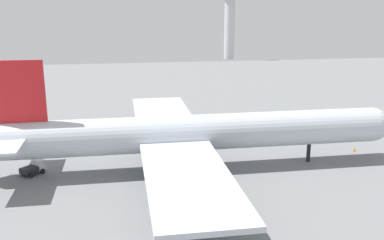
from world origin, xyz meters
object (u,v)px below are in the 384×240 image
Objects in this scene: control_tower at (230,15)px; cargo_airplane at (189,133)px; pushback_tractor at (34,168)px; safety_cone_nose at (354,149)px.

cargo_airplane is at bearing -106.56° from control_tower.
safety_cone_nose is (59.41, 1.91, -0.64)m from pushback_tractor.
control_tower is at bearing 64.70° from pushback_tractor.
control_tower is (45.97, 154.64, 16.28)m from cargo_airplane.
control_tower reaches higher than cargo_airplane.
control_tower is (12.79, 150.84, 22.24)m from safety_cone_nose.
pushback_tractor is at bearing 175.89° from cargo_airplane.
safety_cone_nose is 0.02× the size of control_tower.
cargo_airplane is at bearing -4.11° from pushback_tractor.
control_tower is at bearing 85.15° from safety_cone_nose.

